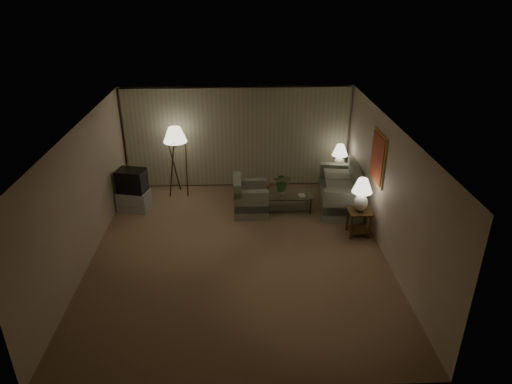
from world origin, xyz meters
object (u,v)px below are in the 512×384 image
side_table_far (338,177)px  crt_tv (132,181)px  table_lamp_near (362,192)px  coffee_table (288,199)px  sofa (340,192)px  ottoman (258,188)px  tv_cabinet (134,200)px  table_lamp_far (340,155)px  side_table_near (359,218)px  floor_lamp (177,160)px  vase (282,191)px  armchair (251,199)px

side_table_far → crt_tv: crt_tv is taller
table_lamp_near → coffee_table: bearing=139.0°
side_table_far → sofa: bearing=-99.2°
sofa → ottoman: 2.13m
tv_cabinet → crt_tv: 0.53m
ottoman → table_lamp_far: bearing=4.7°
side_table_near → ottoman: 3.00m
floor_lamp → sofa: bearing=-12.5°
side_table_far → coffee_table: bearing=-144.3°
table_lamp_near → vase: table_lamp_near is taller
side_table_far → ottoman: bearing=-175.3°
side_table_near → vase: 2.02m
vase → tv_cabinet: bearing=177.6°
table_lamp_near → ottoman: size_ratio=1.31×
armchair → side_table_far: size_ratio=1.47×
vase → crt_tv: bearing=177.6°
armchair → vase: bearing=-81.9°
coffee_table → crt_tv: bearing=177.7°
coffee_table → armchair: bearing=-172.5°
crt_tv → floor_lamp: size_ratio=0.40×
side_table_far → crt_tv: size_ratio=0.81×
table_lamp_near → floor_lamp: bearing=151.9°
crt_tv → side_table_far: bearing=22.9°
table_lamp_far → crt_tv: size_ratio=0.95×
coffee_table → crt_tv: (-3.76, 0.15, 0.50)m
sofa → side_table_near: 1.36m
sofa → side_table_near: bearing=13.5°
crt_tv → vase: (3.61, -0.15, -0.28)m
side_table_near → coffee_table: bearing=139.0°
sofa → floor_lamp: bearing=-95.3°
armchair → floor_lamp: (-1.85, 1.12, 0.60)m
sofa → table_lamp_near: size_ratio=2.73×
table_lamp_near → crt_tv: (-5.20, 1.40, -0.27)m
sofa → tv_cabinet: bearing=-83.4°
sofa → armchair: size_ratio=2.34×
sofa → table_lamp_near: bearing=13.5°
side_table_near → side_table_far: (-0.00, 2.28, 0.00)m
table_lamp_near → crt_tv: 5.39m
armchair → tv_cabinet: size_ratio=1.06×
floor_lamp → ottoman: (2.07, -0.14, -0.76)m
armchair → side_table_far: (2.35, 1.15, 0.05)m
crt_tv → table_lamp_far: bearing=22.9°
crt_tv → floor_lamp: 1.32m
tv_cabinet → floor_lamp: floor_lamp is taller
side_table_near → coffee_table: 1.91m
crt_tv → ottoman: size_ratio=1.28×
side_table_far → vase: 1.89m
sofa → tv_cabinet: 5.05m
side_table_far → table_lamp_far: table_lamp_far is taller
side_table_near → table_lamp_near: table_lamp_near is taller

